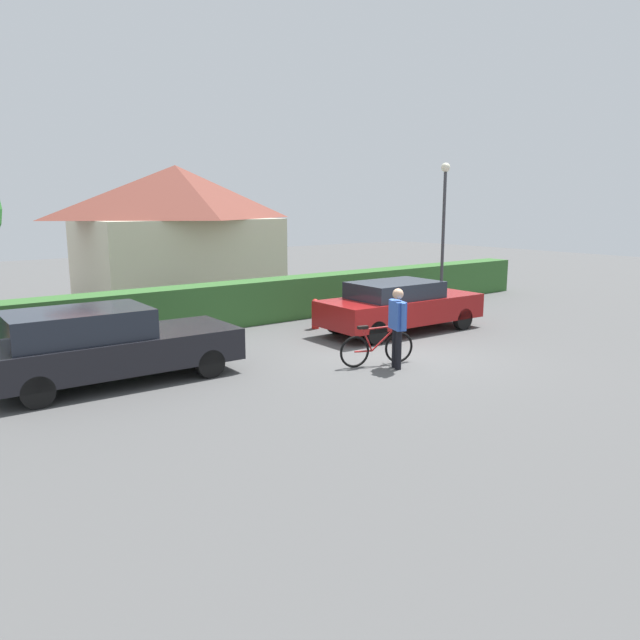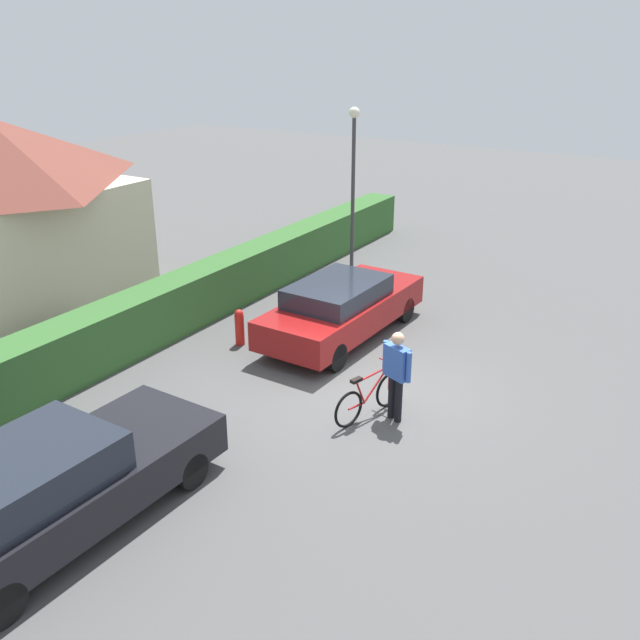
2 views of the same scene
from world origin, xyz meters
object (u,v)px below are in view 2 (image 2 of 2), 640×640
object	(u,v)px
parked_car_near	(53,486)
bicycle	(369,397)
parked_car_far	(342,307)
person_rider	(396,370)
street_lamp	(353,172)
fire_hydrant	(240,327)

from	to	relation	value
parked_car_near	bicycle	world-z (taller)	parked_car_near
parked_car_far	person_rider	world-z (taller)	person_rider
bicycle	street_lamp	distance (m)	7.83
bicycle	parked_car_far	bearing A→B (deg)	37.76
street_lamp	parked_car_far	bearing A→B (deg)	-154.14
parked_car_near	fire_hydrant	world-z (taller)	parked_car_near
parked_car_near	parked_car_far	bearing A→B (deg)	-0.03
parked_car_far	fire_hydrant	world-z (taller)	parked_car_far
parked_car_near	street_lamp	size ratio (longest dim) A/B	1.02
parked_car_near	person_rider	world-z (taller)	person_rider
parked_car_far	person_rider	distance (m)	3.68
person_rider	bicycle	bearing A→B (deg)	108.21
parked_car_far	bicycle	xyz separation A→B (m)	(-2.76, -2.14, -0.34)
bicycle	fire_hydrant	world-z (taller)	bicycle
parked_car_near	parked_car_far	size ratio (longest dim) A/B	1.02
person_rider	fire_hydrant	size ratio (longest dim) A/B	2.04
person_rider	fire_hydrant	world-z (taller)	person_rider
parked_car_near	person_rider	size ratio (longest dim) A/B	2.80
fire_hydrant	parked_car_far	bearing A→B (deg)	-48.15
parked_car_near	street_lamp	world-z (taller)	street_lamp
parked_car_far	street_lamp	distance (m)	4.53
person_rider	fire_hydrant	xyz separation A→B (m)	(1.11, 4.25, -0.55)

